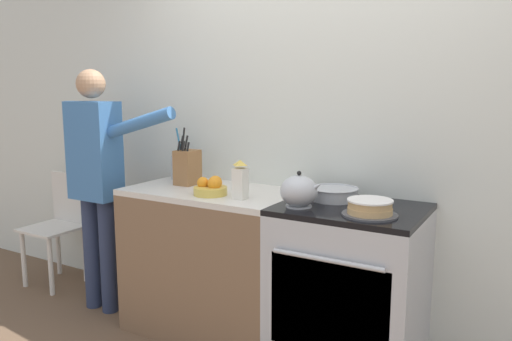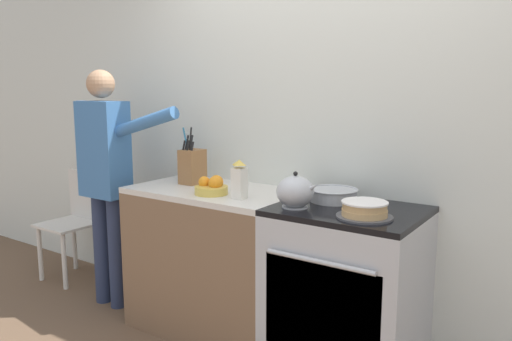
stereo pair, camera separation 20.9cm
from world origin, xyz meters
name	(u,v)px [view 2 (the right image)]	position (x,y,z in m)	size (l,w,h in m)	color
wall_back	(333,128)	(0.00, 0.64, 1.30)	(8.00, 0.04, 2.60)	silver
counter_cabinet	(215,260)	(-0.64, 0.31, 0.46)	(1.04, 0.62, 0.92)	brown
stove_range	(346,292)	(0.26, 0.31, 0.46)	(0.75, 0.65, 0.92)	#B7BABF
layer_cake	(365,210)	(0.40, 0.17, 0.95)	(0.27, 0.27, 0.08)	#4C4C51
tea_kettle	(296,192)	(0.03, 0.17, 1.00)	(0.24, 0.20, 0.19)	#B7BABF
mixing_bowl	(333,195)	(0.12, 0.41, 0.95)	(0.27, 0.27, 0.07)	#B7BABF
knife_block	(192,166)	(-0.86, 0.36, 1.03)	(0.12, 0.15, 0.32)	olive
utensil_crock	(187,166)	(-1.03, 0.49, 1.00)	(0.12, 0.12, 0.35)	#B7BABF
fruit_bowl	(212,187)	(-0.55, 0.18, 0.96)	(0.20, 0.20, 0.11)	gold
milk_carton	(239,180)	(-0.34, 0.17, 1.02)	(0.07, 0.07, 0.22)	white
person_baker	(106,168)	(-1.48, 0.16, 0.99)	(0.93, 0.20, 1.66)	#283351
dining_chair	(77,216)	(-2.15, 0.39, 0.50)	(0.40, 0.40, 0.86)	silver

